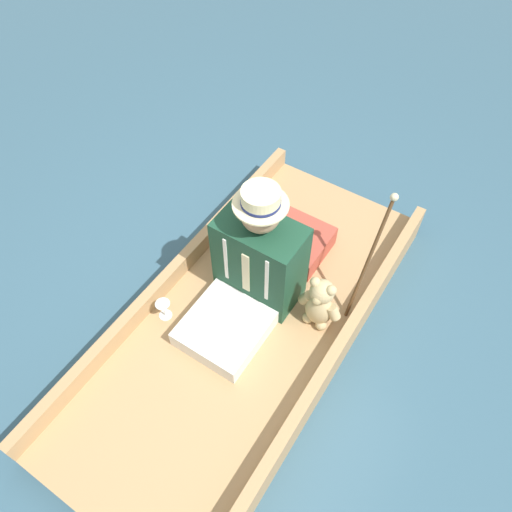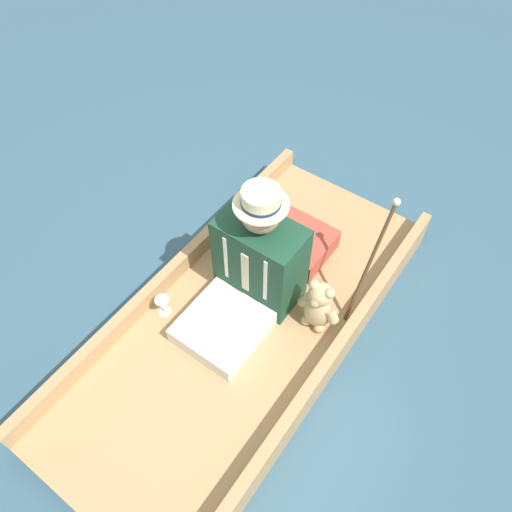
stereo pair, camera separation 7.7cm
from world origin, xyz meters
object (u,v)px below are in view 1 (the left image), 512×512
object	(u,v)px
wine_glass	(163,307)
seated_person	(253,268)
teddy_bear	(320,304)
walking_cane	(374,247)

from	to	relation	value
wine_glass	seated_person	bearing A→B (deg)	-132.89
wine_glass	teddy_bear	bearing A→B (deg)	-149.01
seated_person	wine_glass	xyz separation A→B (m)	(0.35, 0.38, -0.19)
seated_person	teddy_bear	bearing A→B (deg)	-171.32
seated_person	wine_glass	world-z (taller)	seated_person
teddy_bear	wine_glass	xyz separation A→B (m)	(0.74, 0.45, -0.08)
seated_person	walking_cane	xyz separation A→B (m)	(-0.51, -0.38, 0.13)
wine_glass	walking_cane	distance (m)	1.20
seated_person	wine_glass	size ratio (longest dim) A/B	6.47
seated_person	wine_glass	bearing A→B (deg)	46.25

